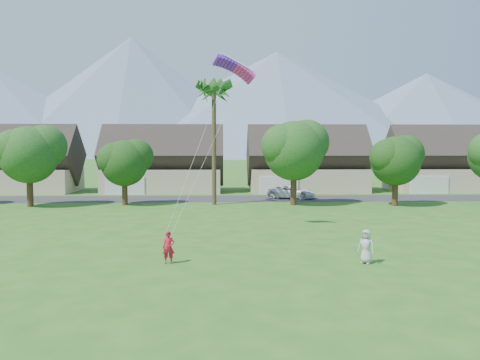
{
  "coord_description": "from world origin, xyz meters",
  "views": [
    {
      "loc": [
        -0.96,
        -18.69,
        5.81
      ],
      "look_at": [
        0.0,
        10.0,
        3.8
      ],
      "focal_mm": 35.0,
      "sensor_mm": 36.0,
      "label": 1
    }
  ],
  "objects_px": {
    "kite_flyer": "(169,247)",
    "watcher": "(366,246)",
    "parafoil_kite": "(235,67)",
    "parked_car": "(291,192)"
  },
  "relations": [
    {
      "from": "kite_flyer",
      "to": "parafoil_kite",
      "type": "distance_m",
      "value": 14.12
    },
    {
      "from": "watcher",
      "to": "parked_car",
      "type": "height_order",
      "value": "watcher"
    },
    {
      "from": "kite_flyer",
      "to": "parked_car",
      "type": "relative_size",
      "value": 0.3
    },
    {
      "from": "kite_flyer",
      "to": "parafoil_kite",
      "type": "bearing_deg",
      "value": 65.47
    },
    {
      "from": "watcher",
      "to": "parafoil_kite",
      "type": "distance_m",
      "value": 15.21
    },
    {
      "from": "watcher",
      "to": "parked_car",
      "type": "distance_m",
      "value": 29.81
    },
    {
      "from": "parked_car",
      "to": "parafoil_kite",
      "type": "height_order",
      "value": "parafoil_kite"
    },
    {
      "from": "kite_flyer",
      "to": "watcher",
      "type": "distance_m",
      "value": 9.9
    },
    {
      "from": "kite_flyer",
      "to": "parafoil_kite",
      "type": "height_order",
      "value": "parafoil_kite"
    },
    {
      "from": "kite_flyer",
      "to": "watcher",
      "type": "height_order",
      "value": "watcher"
    }
  ]
}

